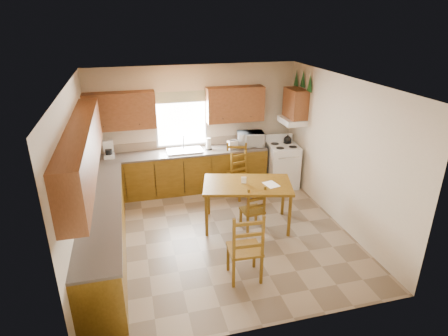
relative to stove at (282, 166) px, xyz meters
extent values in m
plane|color=#7F6D57|center=(-1.88, -1.66, -0.47)|extent=(4.50, 4.50, 0.00)
plane|color=#965E2A|center=(-1.88, -1.66, 2.23)|extent=(4.50, 4.50, 0.00)
plane|color=beige|center=(-4.13, -1.66, 0.88)|extent=(4.50, 4.50, 0.00)
plane|color=beige|center=(0.37, -1.66, 0.88)|extent=(4.50, 4.50, 0.00)
plane|color=beige|center=(-1.88, 0.59, 0.88)|extent=(4.50, 4.50, 0.00)
plane|color=beige|center=(-1.88, -3.91, 0.88)|extent=(4.50, 4.50, 0.00)
cube|color=brown|center=(-2.25, 0.29, -0.03)|extent=(3.75, 0.60, 0.88)
cube|color=brown|center=(-3.83, -1.81, -0.03)|extent=(0.60, 3.60, 0.88)
cube|color=#524942|center=(-2.25, 0.29, 0.43)|extent=(3.75, 0.63, 0.04)
cube|color=#524942|center=(-3.83, -1.81, 0.43)|extent=(0.63, 3.60, 0.04)
cube|color=#87735C|center=(-2.25, 0.58, 0.54)|extent=(3.75, 0.01, 0.18)
cube|color=brown|center=(-3.42, 0.43, 1.38)|extent=(1.41, 0.33, 0.75)
cube|color=brown|center=(-1.01, 0.43, 1.38)|extent=(1.25, 0.33, 0.75)
cube|color=brown|center=(-3.96, -1.81, 1.38)|extent=(0.33, 3.60, 0.75)
cube|color=brown|center=(0.20, -0.01, 1.43)|extent=(0.33, 0.62, 0.62)
cube|color=silver|center=(0.15, -0.01, 1.05)|extent=(0.44, 0.62, 0.12)
cube|color=silver|center=(-2.18, 0.56, 1.08)|extent=(1.13, 0.02, 1.18)
cube|color=white|center=(-2.18, 0.56, 1.08)|extent=(1.05, 0.01, 1.10)
cube|color=#506839|center=(-2.18, 0.53, 1.58)|extent=(1.19, 0.01, 0.24)
cube|color=silver|center=(-2.18, 0.29, 0.47)|extent=(0.75, 0.45, 0.04)
cone|color=#15451C|center=(0.33, -0.33, 1.91)|extent=(0.22, 0.22, 0.36)
cone|color=#15451C|center=(0.33, -0.01, 1.95)|extent=(0.22, 0.22, 0.36)
cone|color=#15451C|center=(0.33, 0.31, 1.91)|extent=(0.22, 0.22, 0.36)
cube|color=silver|center=(0.00, 0.00, 0.00)|extent=(0.69, 0.71, 0.95)
cube|color=silver|center=(-3.74, 0.32, 0.60)|extent=(0.25, 0.27, 0.31)
cylinder|color=white|center=(-1.64, 0.30, 0.57)|extent=(0.13, 0.13, 0.25)
cube|color=silver|center=(-1.12, 0.23, 0.54)|extent=(0.24, 0.19, 0.18)
imported|color=silver|center=(-0.68, 0.29, 0.61)|extent=(0.59, 0.47, 0.32)
cube|color=brown|center=(-1.32, -1.46, -0.05)|extent=(1.75, 1.27, 0.84)
cube|color=brown|center=(-1.27, -1.63, -0.03)|extent=(0.42, 0.40, 0.89)
cube|color=brown|center=(-1.82, -2.89, 0.09)|extent=(0.50, 0.48, 1.13)
cube|color=brown|center=(-1.05, -0.35, 0.01)|extent=(0.49, 0.48, 0.97)
cube|color=brown|center=(-1.12, -0.13, 0.07)|extent=(0.56, 0.54, 1.09)
cube|color=white|center=(-0.92, -1.60, 0.37)|extent=(0.27, 0.33, 0.00)
cube|color=white|center=(-1.38, -1.42, 0.43)|extent=(0.09, 0.05, 0.12)
camera|label=1|loc=(-3.27, -7.26, 3.21)|focal=30.00mm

